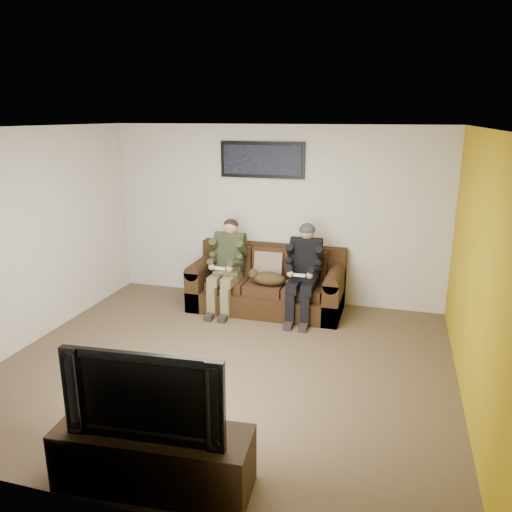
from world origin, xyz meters
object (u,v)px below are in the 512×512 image
(person_right, at_px, (304,266))
(cat, at_px, (268,278))
(person_left, at_px, (227,260))
(framed_poster, at_px, (262,160))
(sofa, at_px, (268,285))
(tv_stand, at_px, (154,458))
(television, at_px, (149,389))

(person_right, height_order, cat, person_right)
(person_left, height_order, framed_poster, framed_poster)
(person_left, relative_size, framed_poster, 1.03)
(sofa, relative_size, tv_stand, 1.45)
(cat, relative_size, television, 0.55)
(tv_stand, bearing_deg, person_left, 96.00)
(sofa, xyz_separation_m, television, (0.10, -3.78, 0.48))
(framed_poster, bearing_deg, person_right, -36.96)
(framed_poster, xyz_separation_m, television, (0.30, -4.17, -1.29))
(person_left, bearing_deg, television, -79.62)
(framed_poster, distance_m, television, 4.37)
(framed_poster, relative_size, television, 1.05)
(person_right, bearing_deg, cat, -171.37)
(sofa, height_order, person_left, person_left)
(cat, bearing_deg, framed_poster, 112.17)
(person_left, relative_size, person_right, 0.99)
(person_right, xyz_separation_m, cat, (-0.49, -0.07, -0.19))
(sofa, xyz_separation_m, tv_stand, (0.10, -3.78, -0.10))
(television, bearing_deg, person_left, 96.00)
(framed_poster, bearing_deg, sofa, -62.78)
(framed_poster, distance_m, tv_stand, 4.58)
(sofa, distance_m, person_right, 0.70)
(sofa, relative_size, cat, 3.28)
(person_left, xyz_separation_m, cat, (0.62, -0.07, -0.19))
(sofa, bearing_deg, television, -88.44)
(tv_stand, height_order, television, television)
(person_right, distance_m, framed_poster, 1.67)
(sofa, bearing_deg, framed_poster, 117.22)
(sofa, xyz_separation_m, cat, (0.06, -0.26, 0.20))
(sofa, xyz_separation_m, framed_poster, (-0.20, 0.39, 1.77))
(cat, height_order, tv_stand, cat)
(sofa, relative_size, person_right, 1.67)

